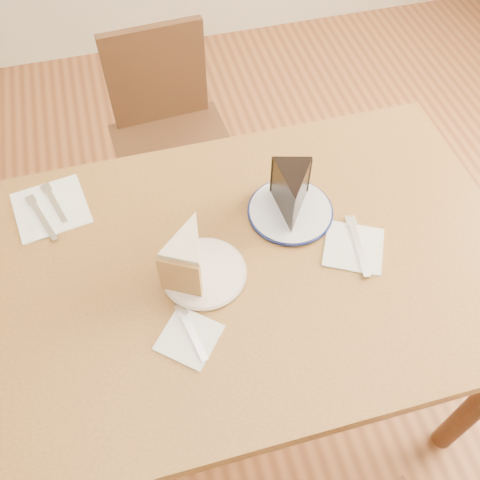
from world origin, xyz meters
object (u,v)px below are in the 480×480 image
(table, at_px, (254,282))
(chocolate_cake, at_px, (292,197))
(carrot_cake, at_px, (189,252))
(chair_far, at_px, (171,139))
(plate_navy, at_px, (290,211))
(plate_cream, at_px, (204,273))

(table, relative_size, chocolate_cake, 9.38)
(carrot_cake, bearing_deg, chair_far, 114.17)
(plate_navy, height_order, carrot_cake, carrot_cake)
(chocolate_cake, bearing_deg, plate_navy, -105.12)
(chocolate_cake, bearing_deg, table, 57.29)
(chair_far, bearing_deg, plate_cream, 83.09)
(chair_far, bearing_deg, plate_navy, 103.21)
(table, xyz_separation_m, chocolate_cake, (0.12, 0.10, 0.16))
(table, xyz_separation_m, carrot_cake, (-0.14, 0.01, 0.16))
(plate_cream, relative_size, carrot_cake, 1.49)
(plate_navy, distance_m, chocolate_cake, 0.06)
(plate_navy, bearing_deg, chair_far, 107.16)
(plate_navy, height_order, chocolate_cake, chocolate_cake)
(carrot_cake, height_order, chocolate_cake, chocolate_cake)
(table, bearing_deg, plate_cream, -175.88)
(plate_navy, relative_size, carrot_cake, 1.62)
(table, xyz_separation_m, plate_navy, (0.12, 0.11, 0.10))
(chair_far, xyz_separation_m, plate_cream, (-0.04, -0.76, 0.31))
(plate_navy, bearing_deg, carrot_cake, -160.00)
(carrot_cake, bearing_deg, table, 23.77)
(table, distance_m, chocolate_cake, 0.23)
(chair_far, height_order, carrot_cake, carrot_cake)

